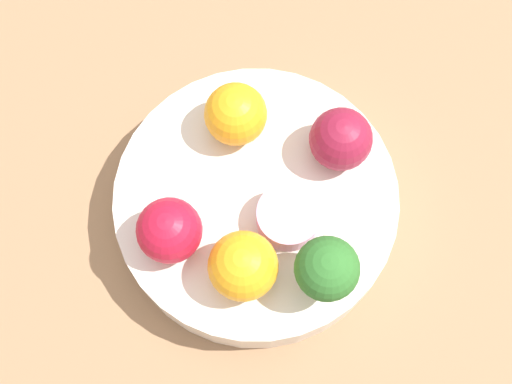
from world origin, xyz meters
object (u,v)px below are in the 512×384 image
at_px(bowl, 256,205).
at_px(orange_front, 236,114).
at_px(apple_green, 169,230).
at_px(orange_back, 243,266).
at_px(small_cup, 290,215).
at_px(broccoli, 327,270).
at_px(apple_red, 341,139).

bearing_deg(bowl, orange_front, 54.46).
height_order(apple_green, orange_front, same).
bearing_deg(orange_back, small_cup, -0.08).
xyz_separation_m(apple_green, orange_front, (0.10, 0.02, 0.00)).
bearing_deg(orange_front, orange_back, -137.48).
height_order(broccoli, orange_back, broccoli).
relative_size(orange_back, small_cup, 1.06).
bearing_deg(orange_front, bowl, -125.54).
height_order(apple_red, apple_green, same).
relative_size(broccoli, small_cup, 1.30).
xyz_separation_m(broccoli, apple_red, (0.09, 0.05, -0.01)).
distance_m(bowl, broccoli, 0.10).
distance_m(orange_back, small_cup, 0.05).
height_order(bowl, small_cup, small_cup).
bearing_deg(apple_green, orange_back, -76.90).
distance_m(apple_red, orange_back, 0.12).
bearing_deg(bowl, apple_green, 157.93).
distance_m(bowl, orange_back, 0.07).
distance_m(apple_red, apple_green, 0.14).
height_order(bowl, apple_green, apple_green).
bearing_deg(broccoli, bowl, 76.15).
height_order(orange_back, small_cup, orange_back).
height_order(broccoli, small_cup, broccoli).
xyz_separation_m(bowl, small_cup, (0.00, -0.03, 0.03)).
relative_size(bowl, apple_red, 4.58).
relative_size(apple_green, orange_front, 1.00).
relative_size(apple_red, orange_front, 0.99).
distance_m(bowl, small_cup, 0.04).
bearing_deg(bowl, broccoli, -103.85).
distance_m(apple_red, orange_front, 0.08).
distance_m(apple_green, orange_back, 0.06).
bearing_deg(bowl, small_cup, -86.33).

